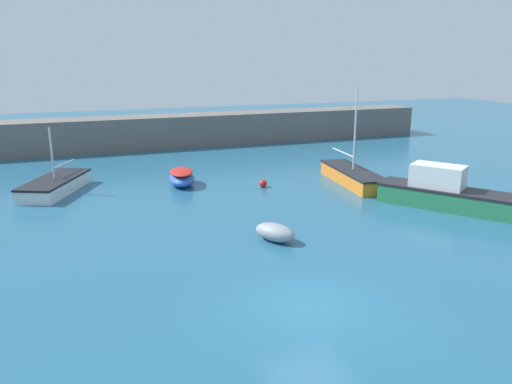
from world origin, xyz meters
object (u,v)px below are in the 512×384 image
object	(u,v)px
rowboat_with_red_cover	(182,177)
fishing_dinghy_green	(275,232)
sailboat_short_mast	(55,185)
mooring_buoy_red	(263,183)
cabin_cruiser_white	(444,192)
sailboat_tall_mast	(353,176)

from	to	relation	value
rowboat_with_red_cover	fishing_dinghy_green	bearing A→B (deg)	-161.12
sailboat_short_mast	mooring_buoy_red	distance (m)	11.41
cabin_cruiser_white	rowboat_with_red_cover	distance (m)	14.16
sailboat_short_mast	cabin_cruiser_white	bearing A→B (deg)	86.63
cabin_cruiser_white	rowboat_with_red_cover	size ratio (longest dim) A/B	2.12
cabin_cruiser_white	rowboat_with_red_cover	bearing A→B (deg)	-163.41
sailboat_short_mast	fishing_dinghy_green	world-z (taller)	sailboat_short_mast
sailboat_tall_mast	rowboat_with_red_cover	distance (m)	9.93
cabin_cruiser_white	sailboat_short_mast	size ratio (longest dim) A/B	1.15
cabin_cruiser_white	fishing_dinghy_green	bearing A→B (deg)	-116.56
fishing_dinghy_green	mooring_buoy_red	bearing A→B (deg)	-47.79
sailboat_short_mast	rowboat_with_red_cover	bearing A→B (deg)	108.08
sailboat_short_mast	mooring_buoy_red	bearing A→B (deg)	100.14
sailboat_tall_mast	fishing_dinghy_green	size ratio (longest dim) A/B	3.00
cabin_cruiser_white	mooring_buoy_red	xyz separation A→B (m)	(-6.81, 6.76, -0.55)
cabin_cruiser_white	mooring_buoy_red	distance (m)	9.61
sailboat_short_mast	mooring_buoy_red	xyz separation A→B (m)	(11.01, -2.98, -0.19)
sailboat_tall_mast	sailboat_short_mast	size ratio (longest dim) A/B	1.13
mooring_buoy_red	rowboat_with_red_cover	bearing A→B (deg)	153.25
cabin_cruiser_white	fishing_dinghy_green	size ratio (longest dim) A/B	3.07
rowboat_with_red_cover	mooring_buoy_red	bearing A→B (deg)	-106.45
sailboat_tall_mast	mooring_buoy_red	distance (m)	5.31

